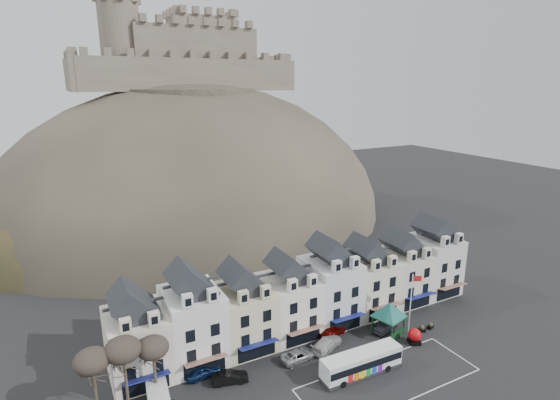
# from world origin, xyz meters

# --- Properties ---
(ground) EXTENTS (300.00, 300.00, 0.00)m
(ground) POSITION_xyz_m (0.00, 0.00, 0.00)
(ground) COLOR black
(ground) RESTS_ON ground
(coach_bay_markings) EXTENTS (22.00, 7.50, 0.01)m
(coach_bay_markings) POSITION_xyz_m (2.00, 1.25, 0.00)
(coach_bay_markings) COLOR silver
(coach_bay_markings) RESTS_ON ground
(townhouse_terrace) EXTENTS (54.40, 9.35, 11.80)m
(townhouse_terrace) POSITION_xyz_m (0.15, 15.97, 5.30)
(townhouse_terrace) COLOR silver
(townhouse_terrace) RESTS_ON ground
(castle_hill) EXTENTS (100.00, 76.00, 68.00)m
(castle_hill) POSITION_xyz_m (1.25, 68.95, 0.11)
(castle_hill) COLOR #36322A
(castle_hill) RESTS_ON ground
(castle) EXTENTS (50.20, 22.20, 22.00)m
(castle) POSITION_xyz_m (0.51, 75.93, 40.19)
(castle) COLOR #62564B
(castle) RESTS_ON ground
(tree_left_far) EXTENTS (3.61, 3.61, 8.24)m
(tree_left_far) POSITION_xyz_m (-29.00, 10.50, 6.90)
(tree_left_far) COLOR #372E23
(tree_left_far) RESTS_ON ground
(tree_left_mid) EXTENTS (3.78, 3.78, 8.64)m
(tree_left_mid) POSITION_xyz_m (-26.00, 10.50, 7.24)
(tree_left_mid) COLOR #372E23
(tree_left_mid) RESTS_ON ground
(tree_left_near) EXTENTS (3.43, 3.43, 7.84)m
(tree_left_near) POSITION_xyz_m (-23.00, 10.50, 6.55)
(tree_left_near) COLOR #372E23
(tree_left_near) RESTS_ON ground
(bus) EXTENTS (10.48, 2.72, 2.94)m
(bus) POSITION_xyz_m (-0.31, 3.64, 1.63)
(bus) COLOR #262628
(bus) RESTS_ON ground
(bus_shelter) EXTENTS (7.32, 7.32, 4.83)m
(bus_shelter) POSITION_xyz_m (8.33, 8.77, 3.75)
(bus_shelter) COLOR #11331A
(bus_shelter) RESTS_ON ground
(red_buoy) EXTENTS (1.89, 1.89, 2.15)m
(red_buoy) POSITION_xyz_m (10.00, 5.39, 1.10)
(red_buoy) COLOR black
(red_buoy) RESTS_ON ground
(flagpole) EXTENTS (1.21, 0.60, 9.05)m
(flagpole) POSITION_xyz_m (11.01, 7.43, 5.17)
(flagpole) COLOR silver
(flagpole) RESTS_ON ground
(white_van) EXTENTS (2.71, 5.20, 2.28)m
(white_van) POSITION_xyz_m (-23.08, 9.50, 1.14)
(white_van) COLOR white
(white_van) RESTS_ON ground
(planter_west) EXTENTS (1.05, 0.69, 0.96)m
(planter_west) POSITION_xyz_m (14.69, 7.00, 0.46)
(planter_west) COLOR black
(planter_west) RESTS_ON ground
(planter_east) EXTENTS (1.14, 0.85, 1.02)m
(planter_east) POSITION_xyz_m (13.00, 6.97, 0.49)
(planter_east) COLOR black
(planter_east) RESTS_ON ground
(car_navy) EXTENTS (4.50, 2.02, 1.50)m
(car_navy) POSITION_xyz_m (-17.24, 12.00, 0.75)
(car_navy) COLOR #0D1D42
(car_navy) RESTS_ON ground
(car_black) EXTENTS (4.49, 2.53, 1.40)m
(car_black) POSITION_xyz_m (-14.80, 9.50, 0.70)
(car_black) COLOR black
(car_black) RESTS_ON ground
(car_silver) EXTENTS (4.80, 2.57, 1.31)m
(car_silver) POSITION_xyz_m (-5.60, 9.50, 0.65)
(car_silver) COLOR #93959A
(car_silver) RESTS_ON ground
(car_white) EXTENTS (5.77, 4.19, 1.55)m
(car_white) POSITION_xyz_m (-1.09, 9.83, 0.78)
(car_white) COLOR silver
(car_white) RESTS_ON ground
(car_maroon) EXTENTS (4.91, 3.22, 1.55)m
(car_maroon) POSITION_xyz_m (1.27, 12.00, 0.78)
(car_maroon) COLOR #510604
(car_maroon) RESTS_ON ground
(car_charcoal) EXTENTS (4.34, 2.46, 1.36)m
(car_charcoal) POSITION_xyz_m (8.49, 9.50, 0.68)
(car_charcoal) COLOR black
(car_charcoal) RESTS_ON ground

